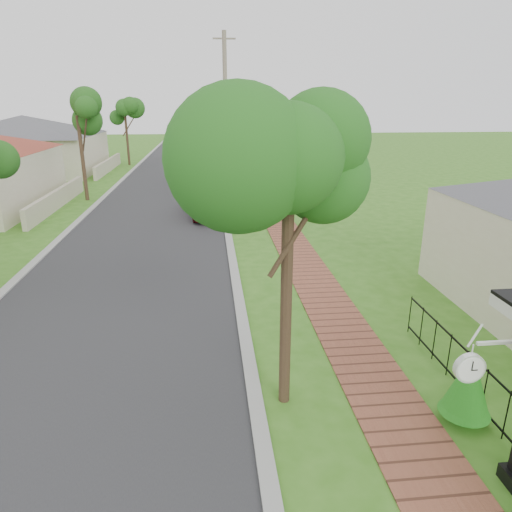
{
  "coord_description": "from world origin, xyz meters",
  "views": [
    {
      "loc": [
        -0.12,
        -6.14,
        5.7
      ],
      "look_at": [
        1.14,
        6.1,
        1.5
      ],
      "focal_mm": 32.0,
      "sensor_mm": 36.0,
      "label": 1
    }
  ],
  "objects_px": {
    "near_tree": "(290,156)",
    "station_clock": "(472,366)",
    "utility_pole": "(226,121)",
    "parked_car_red": "(207,200)",
    "parked_car_white": "(197,171)"
  },
  "relations": [
    {
      "from": "near_tree",
      "to": "station_clock",
      "type": "relative_size",
      "value": 5.59
    },
    {
      "from": "near_tree",
      "to": "utility_pole",
      "type": "xyz_separation_m",
      "value": [
        -0.33,
        18.49,
        -0.18
      ]
    },
    {
      "from": "parked_car_red",
      "to": "station_clock",
      "type": "relative_size",
      "value": 4.29
    },
    {
      "from": "parked_car_red",
      "to": "parked_car_white",
      "type": "distance_m",
      "value": 10.79
    },
    {
      "from": "near_tree",
      "to": "parked_car_red",
      "type": "bearing_deg",
      "value": 95.32
    },
    {
      "from": "station_clock",
      "to": "near_tree",
      "type": "bearing_deg",
      "value": 139.38
    },
    {
      "from": "near_tree",
      "to": "utility_pole",
      "type": "height_order",
      "value": "utility_pole"
    },
    {
      "from": "utility_pole",
      "to": "station_clock",
      "type": "relative_size",
      "value": 8.48
    },
    {
      "from": "near_tree",
      "to": "station_clock",
      "type": "distance_m",
      "value": 4.33
    },
    {
      "from": "parked_car_red",
      "to": "utility_pole",
      "type": "xyz_separation_m",
      "value": [
        1.15,
        2.68,
        3.85
      ]
    },
    {
      "from": "near_tree",
      "to": "station_clock",
      "type": "xyz_separation_m",
      "value": [
        2.46,
        -2.11,
        -2.87
      ]
    },
    {
      "from": "parked_car_red",
      "to": "station_clock",
      "type": "height_order",
      "value": "station_clock"
    },
    {
      "from": "near_tree",
      "to": "utility_pole",
      "type": "relative_size",
      "value": 0.66
    },
    {
      "from": "parked_car_white",
      "to": "station_clock",
      "type": "height_order",
      "value": "station_clock"
    },
    {
      "from": "parked_car_red",
      "to": "near_tree",
      "type": "bearing_deg",
      "value": -90.66
    }
  ]
}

